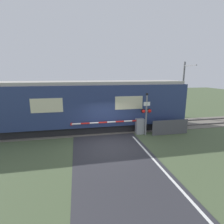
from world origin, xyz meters
name	(u,v)px	position (x,y,z in m)	size (l,w,h in m)	color
ground_plane	(109,144)	(0.00, 0.00, 0.00)	(80.00, 80.00, 0.00)	#475638
track_bed	(101,128)	(0.00, 3.35, 0.02)	(36.00, 3.20, 0.13)	#666056
train	(50,107)	(-3.87, 3.35, 1.98)	(20.90, 2.95, 3.87)	black
crossing_barrier	(135,126)	(2.25, 1.56, 0.66)	(5.36, 0.44, 1.16)	gray
signal_post	(146,112)	(2.99, 1.21, 1.77)	(0.76, 0.26, 3.11)	gray
catenary_pole	(183,89)	(8.66, 5.63, 2.93)	(0.20, 1.90, 5.58)	slate
roadside_fence	(170,127)	(4.82, 0.98, 0.55)	(2.80, 0.06, 1.10)	#4C4C51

